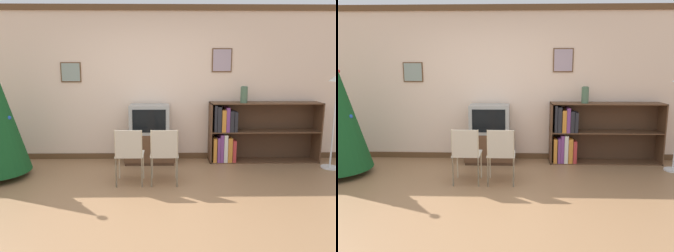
{
  "view_description": "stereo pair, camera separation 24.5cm",
  "coord_description": "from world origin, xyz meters",
  "views": [
    {
      "loc": [
        0.22,
        -3.64,
        1.72
      ],
      "look_at": [
        0.3,
        1.19,
        0.79
      ],
      "focal_mm": 35.0,
      "sensor_mm": 36.0,
      "label": 1
    },
    {
      "loc": [
        0.46,
        -3.64,
        1.72
      ],
      "look_at": [
        0.3,
        1.19,
        0.79
      ],
      "focal_mm": 35.0,
      "sensor_mm": 36.0,
      "label": 2
    }
  ],
  "objects": [
    {
      "name": "folding_chair_left",
      "position": [
        -0.26,
        0.83,
        0.47
      ],
      "size": [
        0.4,
        0.4,
        0.82
      ],
      "color": "#BCB29E",
      "rests_on": "ground_plane"
    },
    {
      "name": "vase",
      "position": [
        1.61,
        1.93,
        1.2
      ],
      "size": [
        0.12,
        0.12,
        0.28
      ],
      "color": "#47664C",
      "rests_on": "bookshelf"
    },
    {
      "name": "ground_plane",
      "position": [
        0.0,
        0.0,
        0.0
      ],
      "size": [
        24.0,
        24.0,
        0.0
      ],
      "primitive_type": "plane",
      "color": "#936B47"
    },
    {
      "name": "wall_back",
      "position": [
        0.0,
        2.21,
        1.35
      ],
      "size": [
        9.07,
        0.11,
        2.7
      ],
      "color": "beige",
      "rests_on": "ground_plane"
    },
    {
      "name": "bookshelf",
      "position": [
        1.65,
        1.97,
        0.51
      ],
      "size": [
        1.92,
        0.36,
        1.05
      ],
      "color": "brown",
      "rests_on": "ground_plane"
    },
    {
      "name": "folding_chair_right",
      "position": [
        0.24,
        0.83,
        0.47
      ],
      "size": [
        0.4,
        0.4,
        0.82
      ],
      "color": "#BCB29E",
      "rests_on": "ground_plane"
    },
    {
      "name": "tv_console",
      "position": [
        -0.01,
        1.92,
        0.27
      ],
      "size": [
        0.86,
        0.45,
        0.53
      ],
      "color": "#412A1A",
      "rests_on": "ground_plane"
    },
    {
      "name": "television",
      "position": [
        -0.01,
        1.91,
        0.77
      ],
      "size": [
        0.68,
        0.43,
        0.49
      ],
      "color": "#9E9E99",
      "rests_on": "tv_console"
    }
  ]
}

